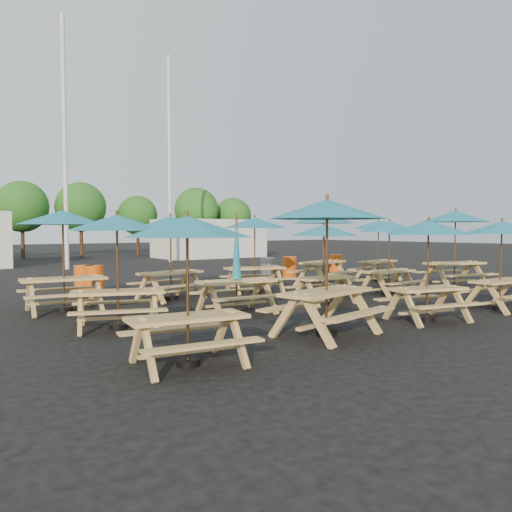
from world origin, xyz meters
TOP-DOWN VIEW (x-y plane):
  - ground at (0.00, 0.00)m, footprint 120.00×120.00m
  - picnic_unit_0 at (-5.65, -4.50)m, footprint 2.05×2.05m
  - picnic_unit_1 at (-5.45, -1.41)m, footprint 2.43×2.43m
  - picnic_unit_2 at (-5.70, 1.26)m, footprint 2.22×2.22m
  - picnic_unit_3 at (-2.71, -4.24)m, footprint 2.46×2.46m
  - picnic_unit_4 at (-2.65, -1.33)m, footprint 1.91×1.71m
  - picnic_unit_5 at (-2.80, 1.61)m, footprint 2.30×2.30m
  - picnic_unit_6 at (-0.03, -4.46)m, footprint 2.18×2.18m
  - picnic_unit_7 at (0.04, -1.36)m, footprint 1.87×1.87m
  - picnic_unit_8 at (-0.03, 1.52)m, footprint 2.43×2.43m
  - picnic_unit_9 at (2.68, -4.59)m, footprint 1.89×1.89m
  - picnic_unit_10 at (2.68, -1.34)m, footprint 1.89×1.89m
  - picnic_unit_11 at (2.88, 1.57)m, footprint 2.67×2.67m
  - picnic_unit_13 at (5.78, -1.50)m, footprint 2.65×2.65m
  - picnic_unit_14 at (5.59, 1.47)m, footprint 2.29×2.29m
  - waste_bin_0 at (-4.39, 3.96)m, footprint 0.54×0.54m
  - waste_bin_1 at (-4.14, 3.77)m, footprint 0.54×0.54m
  - waste_bin_2 at (2.27, 3.82)m, footprint 0.54×0.54m
  - waste_bin_3 at (3.49, 4.03)m, footprint 0.54×0.54m
  - waste_bin_4 at (6.12, 4.12)m, footprint 0.54×0.54m
  - mast_0 at (-2.00, 14.00)m, footprint 0.20×0.20m
  - mast_1 at (4.50, 16.00)m, footprint 0.20×0.20m
  - event_tent_1 at (9.00, 19.00)m, footprint 7.00×4.00m
  - tree_3 at (-1.75, 24.72)m, footprint 3.36×3.36m
  - tree_4 at (1.90, 24.26)m, footprint 3.41×3.41m
  - tree_5 at (6.22, 24.67)m, footprint 2.94×2.94m
  - tree_6 at (10.23, 22.90)m, footprint 3.38×3.38m
  - tree_7 at (13.63, 22.92)m, footprint 2.95×2.95m

SIDE VIEW (x-z plane):
  - ground at x=0.00m, z-range 0.00..0.00m
  - waste_bin_0 at x=-4.39m, z-range 0.00..0.86m
  - waste_bin_1 at x=-4.14m, z-range 0.00..0.86m
  - waste_bin_2 at x=2.27m, z-range 0.00..0.86m
  - waste_bin_3 at x=3.49m, z-range 0.00..0.86m
  - waste_bin_4 at x=6.12m, z-range 0.00..0.86m
  - picnic_unit_4 at x=-2.65m, z-range -0.20..2.06m
  - event_tent_1 at x=9.00m, z-range 0.00..2.60m
  - picnic_unit_7 at x=0.04m, z-range 0.73..2.77m
  - picnic_unit_0 at x=-5.65m, z-range 0.76..2.86m
  - picnic_unit_6 at x=-0.03m, z-range 0.76..2.86m
  - picnic_unit_9 at x=2.68m, z-range 0.76..2.87m
  - picnic_unit_10 at x=2.68m, z-range 0.78..2.93m
  - picnic_unit_1 at x=-5.45m, z-range 0.79..2.99m
  - picnic_unit_14 at x=5.59m, z-range 0.81..3.06m
  - picnic_unit_5 at x=-2.80m, z-range 0.82..3.09m
  - picnic_unit_8 at x=-0.03m, z-range 0.82..3.11m
  - picnic_unit_2 at x=-5.70m, z-range 0.85..3.21m
  - picnic_unit_3 at x=-2.71m, z-range 0.88..3.32m
  - picnic_unit_11 at x=2.88m, z-range 0.89..3.37m
  - picnic_unit_13 at x=5.78m, z-range 0.91..3.43m
  - tree_5 at x=6.22m, z-range 0.75..5.20m
  - tree_7 at x=13.63m, z-range 0.75..5.23m
  - tree_3 at x=-1.75m, z-range 0.86..5.95m
  - tree_6 at x=10.23m, z-range 0.86..5.99m
  - tree_4 at x=1.90m, z-range 0.87..6.04m
  - mast_0 at x=-2.00m, z-range 0.00..12.00m
  - mast_1 at x=4.50m, z-range 0.00..12.00m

